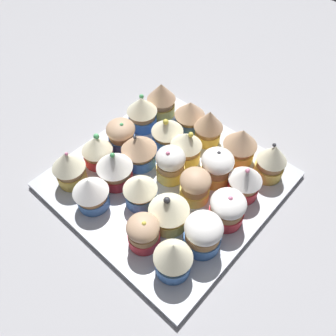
# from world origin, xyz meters

# --- Properties ---
(ground_plane) EXTENTS (1.80, 1.80, 0.03)m
(ground_plane) POSITION_xyz_m (0.00, 0.00, -0.01)
(ground_plane) COLOR #9E9EA3
(baking_tray) EXTENTS (0.37, 0.37, 0.01)m
(baking_tray) POSITION_xyz_m (0.00, 0.00, 0.01)
(baking_tray) COLOR silver
(baking_tray) RESTS_ON ground_plane
(cupcake_0) EXTENTS (0.06, 0.06, 0.08)m
(cupcake_0) POSITION_xyz_m (-0.13, -0.13, 0.05)
(cupcake_0) COLOR #477AC6
(cupcake_0) RESTS_ON baking_tray
(cupcake_1) EXTENTS (0.06, 0.06, 0.07)m
(cupcake_1) POSITION_xyz_m (-0.06, -0.13, 0.05)
(cupcake_1) COLOR #477AC6
(cupcake_1) RESTS_ON baking_tray
(cupcake_2) EXTENTS (0.06, 0.06, 0.07)m
(cupcake_2) POSITION_xyz_m (-0.00, -0.13, 0.05)
(cupcake_2) COLOR #D1333D
(cupcake_2) RESTS_ON baking_tray
(cupcake_3) EXTENTS (0.06, 0.06, 0.08)m
(cupcake_3) POSITION_xyz_m (0.06, -0.12, 0.05)
(cupcake_3) COLOR #D1333D
(cupcake_3) RESTS_ON baking_tray
(cupcake_4) EXTENTS (0.05, 0.05, 0.08)m
(cupcake_4) POSITION_xyz_m (0.13, -0.13, 0.05)
(cupcake_4) COLOR #EFC651
(cupcake_4) RESTS_ON baking_tray
(cupcake_5) EXTENTS (0.05, 0.05, 0.07)m
(cupcake_5) POSITION_xyz_m (-0.12, -0.06, 0.04)
(cupcake_5) COLOR #D1333D
(cupcake_5) RESTS_ON baking_tray
(cupcake_6) EXTENTS (0.07, 0.07, 0.08)m
(cupcake_6) POSITION_xyz_m (-0.07, -0.07, 0.05)
(cupcake_6) COLOR #EFC651
(cupcake_6) RESTS_ON baking_tray
(cupcake_7) EXTENTS (0.05, 0.05, 0.07)m
(cupcake_7) POSITION_xyz_m (-0.00, -0.06, 0.05)
(cupcake_7) COLOR #EFC651
(cupcake_7) RESTS_ON baking_tray
(cupcake_8) EXTENTS (0.06, 0.06, 0.07)m
(cupcake_8) POSITION_xyz_m (0.06, -0.07, 0.05)
(cupcake_8) COLOR #EFC651
(cupcake_8) RESTS_ON baking_tray
(cupcake_9) EXTENTS (0.07, 0.07, 0.08)m
(cupcake_9) POSITION_xyz_m (0.13, -0.07, 0.05)
(cupcake_9) COLOR #EFC651
(cupcake_9) RESTS_ON baking_tray
(cupcake_10) EXTENTS (0.06, 0.06, 0.07)m
(cupcake_10) POSITION_xyz_m (-0.07, -0.00, 0.05)
(cupcake_10) COLOR #477AC6
(cupcake_10) RESTS_ON baking_tray
(cupcake_11) EXTENTS (0.05, 0.05, 0.07)m
(cupcake_11) POSITION_xyz_m (0.01, -0.00, 0.05)
(cupcake_11) COLOR #EFC651
(cupcake_11) RESTS_ON baking_tray
(cupcake_12) EXTENTS (0.06, 0.06, 0.07)m
(cupcake_12) POSITION_xyz_m (0.06, 0.01, 0.05)
(cupcake_12) COLOR #EFC651
(cupcake_12) RESTS_ON baking_tray
(cupcake_13) EXTENTS (0.06, 0.06, 0.08)m
(cupcake_13) POSITION_xyz_m (0.13, 0.01, 0.05)
(cupcake_13) COLOR #EFC651
(cupcake_13) RESTS_ON baking_tray
(cupcake_14) EXTENTS (0.06, 0.06, 0.07)m
(cupcake_14) POSITION_xyz_m (-0.13, 0.06, 0.05)
(cupcake_14) COLOR #477AC6
(cupcake_14) RESTS_ON baking_tray
(cupcake_15) EXTENTS (0.07, 0.07, 0.08)m
(cupcake_15) POSITION_xyz_m (-0.07, 0.07, 0.05)
(cupcake_15) COLOR #D1333D
(cupcake_15) RESTS_ON baking_tray
(cupcake_16) EXTENTS (0.07, 0.07, 0.07)m
(cupcake_16) POSITION_xyz_m (-0.01, 0.07, 0.05)
(cupcake_16) COLOR #477AC6
(cupcake_16) RESTS_ON baking_tray
(cupcake_17) EXTENTS (0.06, 0.06, 0.07)m
(cupcake_17) POSITION_xyz_m (0.06, 0.06, 0.05)
(cupcake_17) COLOR #477AC6
(cupcake_17) RESTS_ON baking_tray
(cupcake_18) EXTENTS (0.06, 0.06, 0.07)m
(cupcake_18) POSITION_xyz_m (0.13, 0.06, 0.05)
(cupcake_18) COLOR #477AC6
(cupcake_18) RESTS_ON baking_tray
(cupcake_19) EXTENTS (0.06, 0.06, 0.08)m
(cupcake_19) POSITION_xyz_m (-0.12, 0.13, 0.05)
(cupcake_19) COLOR #EFC651
(cupcake_19) RESTS_ON baking_tray
(cupcake_20) EXTENTS (0.06, 0.06, 0.07)m
(cupcake_20) POSITION_xyz_m (-0.06, 0.13, 0.05)
(cupcake_20) COLOR #D1333D
(cupcake_20) RESTS_ON baking_tray
(cupcake_21) EXTENTS (0.06, 0.06, 0.07)m
(cupcake_21) POSITION_xyz_m (0.00, 0.12, 0.04)
(cupcake_21) COLOR #477AC6
(cupcake_21) RESTS_ON baking_tray
(cupcake_22) EXTENTS (0.06, 0.06, 0.08)m
(cupcake_22) POSITION_xyz_m (0.07, 0.13, 0.05)
(cupcake_22) COLOR #477AC6
(cupcake_22) RESTS_ON baking_tray
(cupcake_23) EXTENTS (0.06, 0.06, 0.08)m
(cupcake_23) POSITION_xyz_m (0.12, 0.13, 0.05)
(cupcake_23) COLOR #EFC651
(cupcake_23) RESTS_ON baking_tray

